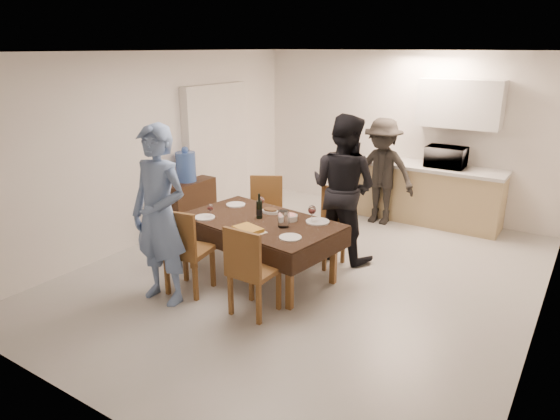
% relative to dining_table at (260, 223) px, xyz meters
% --- Properties ---
extents(floor, '(5.00, 6.00, 0.02)m').
position_rel_dining_table_xyz_m(floor, '(0.46, 0.37, -0.68)').
color(floor, '#AAAAA5').
rests_on(floor, ground).
extents(ceiling, '(5.00, 6.00, 0.02)m').
position_rel_dining_table_xyz_m(ceiling, '(0.46, 0.37, 1.92)').
color(ceiling, white).
rests_on(ceiling, wall_back).
extents(wall_back, '(5.00, 0.02, 2.60)m').
position_rel_dining_table_xyz_m(wall_back, '(0.46, 3.37, 0.62)').
color(wall_back, white).
rests_on(wall_back, floor).
extents(wall_front, '(5.00, 0.02, 2.60)m').
position_rel_dining_table_xyz_m(wall_front, '(0.46, -2.63, 0.62)').
color(wall_front, white).
rests_on(wall_front, floor).
extents(wall_left, '(0.02, 6.00, 2.60)m').
position_rel_dining_table_xyz_m(wall_left, '(-2.04, 0.37, 0.62)').
color(wall_left, white).
rests_on(wall_left, floor).
extents(wall_right, '(0.02, 6.00, 2.60)m').
position_rel_dining_table_xyz_m(wall_right, '(2.96, 0.37, 0.62)').
color(wall_right, white).
rests_on(wall_right, floor).
extents(stub_partition, '(0.15, 1.40, 2.10)m').
position_rel_dining_table_xyz_m(stub_partition, '(-1.96, 1.57, 0.37)').
color(stub_partition, silver).
rests_on(stub_partition, floor).
extents(kitchen_base_cabinet, '(2.20, 0.60, 0.86)m').
position_rel_dining_table_xyz_m(kitchen_base_cabinet, '(1.06, 3.05, -0.25)').
color(kitchen_base_cabinet, tan).
rests_on(kitchen_base_cabinet, floor).
extents(kitchen_worktop, '(2.24, 0.64, 0.05)m').
position_rel_dining_table_xyz_m(kitchen_worktop, '(1.06, 3.05, 0.20)').
color(kitchen_worktop, beige).
rests_on(kitchen_worktop, kitchen_base_cabinet).
extents(upper_cabinet, '(1.20, 0.34, 0.70)m').
position_rel_dining_table_xyz_m(upper_cabinet, '(1.36, 3.19, 1.17)').
color(upper_cabinet, silver).
rests_on(upper_cabinet, wall_back).
extents(dining_table, '(1.95, 1.30, 0.71)m').
position_rel_dining_table_xyz_m(dining_table, '(0.00, 0.00, 0.00)').
color(dining_table, black).
rests_on(dining_table, floor).
extents(chair_near_left, '(0.53, 0.53, 0.54)m').
position_rel_dining_table_xyz_m(chair_near_left, '(-0.45, -0.85, -0.07)').
color(chair_near_left, brown).
rests_on(chair_near_left, floor).
extents(chair_near_right, '(0.44, 0.44, 0.52)m').
position_rel_dining_table_xyz_m(chair_near_right, '(0.45, -0.84, -0.09)').
color(chair_near_right, brown).
rests_on(chair_near_right, floor).
extents(chair_far_left, '(0.61, 0.63, 0.53)m').
position_rel_dining_table_xyz_m(chair_far_left, '(-0.45, 0.66, -0.08)').
color(chair_far_left, brown).
rests_on(chair_far_left, floor).
extents(chair_far_right, '(0.53, 0.53, 0.52)m').
position_rel_dining_table_xyz_m(chair_far_right, '(0.45, 0.66, -0.09)').
color(chair_far_right, brown).
rests_on(chair_far_right, floor).
extents(console, '(0.42, 0.83, 0.77)m').
position_rel_dining_table_xyz_m(console, '(-1.82, 0.70, -0.30)').
color(console, '#311E10').
rests_on(console, floor).
extents(water_jug, '(0.29, 0.29, 0.43)m').
position_rel_dining_table_xyz_m(water_jug, '(-1.82, 0.70, 0.30)').
color(water_jug, '#446EC5').
rests_on(water_jug, console).
extents(wine_bottle, '(0.08, 0.08, 0.30)m').
position_rel_dining_table_xyz_m(wine_bottle, '(-0.05, 0.05, 0.18)').
color(wine_bottle, black).
rests_on(wine_bottle, dining_table).
extents(water_pitcher, '(0.12, 0.12, 0.19)m').
position_rel_dining_table_xyz_m(water_pitcher, '(0.35, -0.05, 0.13)').
color(water_pitcher, white).
rests_on(water_pitcher, dining_table).
extents(savoury_tart, '(0.42, 0.36, 0.05)m').
position_rel_dining_table_xyz_m(savoury_tart, '(0.10, -0.38, 0.06)').
color(savoury_tart, '#B68B35').
rests_on(savoury_tart, dining_table).
extents(salad_bowl, '(0.17, 0.17, 0.07)m').
position_rel_dining_table_xyz_m(salad_bowl, '(0.30, 0.18, 0.07)').
color(salad_bowl, silver).
rests_on(salad_bowl, dining_table).
extents(mushroom_dish, '(0.19, 0.19, 0.03)m').
position_rel_dining_table_xyz_m(mushroom_dish, '(-0.05, 0.28, 0.05)').
color(mushroom_dish, silver).
rests_on(mushroom_dish, dining_table).
extents(wine_glass_a, '(0.08, 0.08, 0.17)m').
position_rel_dining_table_xyz_m(wine_glass_a, '(-0.55, -0.25, 0.12)').
color(wine_glass_a, white).
rests_on(wine_glass_a, dining_table).
extents(wine_glass_b, '(0.09, 0.09, 0.21)m').
position_rel_dining_table_xyz_m(wine_glass_b, '(0.55, 0.25, 0.14)').
color(wine_glass_b, white).
rests_on(wine_glass_b, dining_table).
extents(wine_glass_c, '(0.08, 0.08, 0.18)m').
position_rel_dining_table_xyz_m(wine_glass_c, '(-0.20, 0.30, 0.12)').
color(wine_glass_c, white).
rests_on(wine_glass_c, dining_table).
extents(plate_near_left, '(0.25, 0.25, 0.01)m').
position_rel_dining_table_xyz_m(plate_near_left, '(-0.60, -0.30, 0.04)').
color(plate_near_left, silver).
rests_on(plate_near_left, dining_table).
extents(plate_near_right, '(0.24, 0.24, 0.01)m').
position_rel_dining_table_xyz_m(plate_near_right, '(0.60, -0.30, 0.04)').
color(plate_near_right, silver).
rests_on(plate_near_right, dining_table).
extents(plate_far_left, '(0.25, 0.25, 0.01)m').
position_rel_dining_table_xyz_m(plate_far_left, '(-0.60, 0.30, 0.04)').
color(plate_far_left, silver).
rests_on(plate_far_left, dining_table).
extents(plate_far_right, '(0.27, 0.27, 0.02)m').
position_rel_dining_table_xyz_m(plate_far_right, '(0.60, 0.30, 0.04)').
color(plate_far_right, silver).
rests_on(plate_far_right, dining_table).
extents(microwave, '(0.57, 0.39, 0.32)m').
position_rel_dining_table_xyz_m(microwave, '(1.28, 3.05, 0.39)').
color(microwave, silver).
rests_on(microwave, kitchen_worktop).
extents(person_near, '(0.72, 0.49, 1.93)m').
position_rel_dining_table_xyz_m(person_near, '(-0.55, -1.05, 0.28)').
color(person_near, '#6280B1').
rests_on(person_near, floor).
extents(person_far, '(0.97, 0.79, 1.88)m').
position_rel_dining_table_xyz_m(person_far, '(0.55, 1.05, 0.26)').
color(person_far, black).
rests_on(person_far, floor).
extents(person_kitchen, '(1.06, 0.61, 1.64)m').
position_rel_dining_table_xyz_m(person_kitchen, '(0.45, 2.60, 0.14)').
color(person_kitchen, black).
rests_on(person_kitchen, floor).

